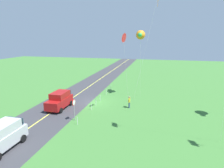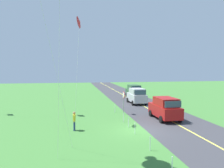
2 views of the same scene
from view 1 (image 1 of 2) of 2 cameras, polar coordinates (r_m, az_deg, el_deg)
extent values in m
cube|color=#3D7533|center=(27.79, -5.62, -5.76)|extent=(120.00, 120.00, 0.10)
cube|color=#38383D|center=(29.30, -13.05, -4.92)|extent=(120.00, 7.00, 0.00)
cube|color=#E5E04C|center=(29.30, -13.05, -4.91)|extent=(120.00, 0.16, 0.00)
cube|color=maroon|center=(26.13, -15.77, -5.34)|extent=(4.40, 1.90, 1.10)
cube|color=maroon|center=(26.05, -15.63, -3.20)|extent=(2.73, 1.75, 0.80)
cube|color=#334756|center=(25.16, -16.84, -3.89)|extent=(0.10, 1.62, 0.64)
cube|color=#334756|center=(27.41, -13.99, -2.25)|extent=(0.10, 1.62, 0.60)
cylinder|color=black|center=(24.71, -15.38, -7.80)|extent=(0.68, 0.22, 0.68)
cylinder|color=black|center=(25.66, -19.12, -7.27)|extent=(0.68, 0.22, 0.68)
cylinder|color=black|center=(27.07, -12.45, -5.71)|extent=(0.68, 0.22, 0.68)
cylinder|color=black|center=(27.93, -15.96, -5.30)|extent=(0.68, 0.22, 0.68)
cube|color=#B7B7BC|center=(18.95, -30.80, -14.43)|extent=(4.40, 1.90, 1.10)
cube|color=#B7B7BC|center=(18.70, -30.62, -11.54)|extent=(2.73, 1.75, 0.80)
cube|color=#334756|center=(19.76, -27.35, -9.80)|extent=(0.10, 1.61, 0.60)
cylinder|color=black|center=(19.51, -25.53, -14.79)|extent=(0.68, 0.22, 0.68)
cylinder|color=black|center=(20.69, -29.73, -13.61)|extent=(0.68, 0.22, 0.68)
cylinder|color=gray|center=(21.99, -11.45, -8.33)|extent=(0.08, 0.08, 2.10)
cylinder|color=red|center=(21.60, -11.60, -5.56)|extent=(0.76, 0.04, 0.76)
cylinder|color=white|center=(21.59, -11.54, -5.57)|extent=(0.62, 0.01, 0.62)
cylinder|color=navy|center=(25.72, 5.28, -6.31)|extent=(0.16, 0.16, 0.82)
cylinder|color=navy|center=(25.55, 5.22, -6.45)|extent=(0.16, 0.16, 0.82)
cube|color=yellow|center=(25.41, 5.28, -4.92)|extent=(0.36, 0.22, 0.56)
cylinder|color=yellow|center=(25.65, 5.36, -4.85)|extent=(0.10, 0.10, 0.52)
cylinder|color=yellow|center=(25.20, 5.20, -5.20)|extent=(0.10, 0.10, 0.52)
sphere|color=#9E704C|center=(25.28, 5.30, -4.08)|extent=(0.22, 0.22, 0.22)
cylinder|color=silver|center=(23.62, 4.44, 2.58)|extent=(1.91, 0.58, 9.30)
cone|color=red|center=(22.29, 3.51, 13.95)|extent=(1.16, 0.66, 1.11)
cylinder|color=silver|center=(29.89, 8.65, 5.26)|extent=(0.13, 0.31, 9.73)
sphere|color=orange|center=(29.64, 8.72, 14.62)|extent=(1.40, 1.40, 1.40)
sphere|color=green|center=(28.75, 8.55, 14.65)|extent=(0.60, 0.60, 0.60)
cylinder|color=silver|center=(28.66, 10.16, 10.38)|extent=(1.59, 2.87, 15.24)
cylinder|color=orange|center=(29.78, 13.86, 23.32)|extent=(0.04, 0.04, 1.40)
cylinder|color=silver|center=(34.35, -0.37, -0.99)|extent=(0.05, 0.05, 0.90)
cylinder|color=silver|center=(31.48, -1.75, -2.39)|extent=(0.05, 0.05, 0.90)
cylinder|color=silver|center=(28.34, -3.61, -4.26)|extent=(0.05, 0.05, 0.90)
cylinder|color=silver|center=(26.51, -4.94, -5.59)|extent=(0.05, 0.05, 0.90)
cylinder|color=silver|center=(24.84, -6.34, -6.98)|extent=(0.05, 0.05, 0.90)
cylinder|color=silver|center=(21.08, -10.54, -11.07)|extent=(0.05, 0.05, 0.90)
camera|label=2|loc=(42.09, 9.17, 8.17)|focal=34.62mm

